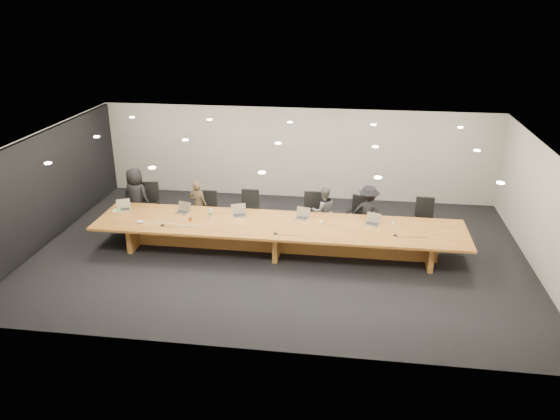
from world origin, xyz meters
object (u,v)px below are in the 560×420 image
Objects in this scene: chair_far_right at (424,220)px; laptop_c at (239,211)px; laptop_d at (302,214)px; paper_cup_far at (393,224)px; laptop_e at (372,219)px; av_box at (140,222)px; person_a at (136,197)px; laptop_b at (182,208)px; amber_mug at (190,219)px; person_d at (368,212)px; mic_right at (395,235)px; chair_far_left at (149,204)px; chair_right at (357,216)px; water_bottle at (211,213)px; mic_center at (275,233)px; chair_mid_left at (249,211)px; paper_cup_near at (321,223)px; mic_left at (163,225)px; person_b at (198,205)px; chair_mid_right at (312,214)px; person_c at (324,211)px; laptop_a at (123,205)px; conference_table at (278,233)px.

laptop_c is (-4.65, -0.89, 0.34)m from chair_far_right.
laptop_d is 2.24m from paper_cup_far.
laptop_d is at bearing -164.60° from laptop_e.
person_a is at bearing 119.84° from av_box.
laptop_d is (3.06, 0.03, 0.00)m from laptop_b.
amber_mug is at bearing 160.77° from person_a.
person_d reaches higher than mic_right.
mic_right is (6.55, -1.55, 0.18)m from chair_far_left.
chair_right is 3.02× the size of laptop_e.
person_d is at bearing 14.42° from water_bottle.
person_d is 14.62× the size of amber_mug.
chair_far_right is 9.57× the size of mic_center.
chair_mid_left is at bearing 41.91° from laptop_b.
paper_cup_near is 1.23m from mic_center.
chair_mid_left is 3.30× the size of laptop_b.
mic_left is (1.33, -1.66, -0.04)m from person_a.
laptop_b is (1.56, -0.81, 0.08)m from person_a.
mic_left is at bearing 87.25° from person_b.
person_c reaches higher than chair_mid_right.
mic_right is at bearing -30.30° from laptop_a.
laptop_d is at bearing 150.51° from paper_cup_near.
amber_mug is (-4.43, -0.37, -0.09)m from laptop_e.
av_box is (0.71, -0.73, -0.12)m from laptop_a.
person_a is 8.84× the size of av_box.
person_d is 4.53m from amber_mug.
laptop_c reaches higher than water_bottle.
person_b is at bearing -160.06° from chair_right.
chair_mid_right is at bearing 0.09° from chair_mid_left.
water_bottle reaches higher than mic_left.
person_a reaches higher than chair_right.
mic_left is at bearing -138.81° from chair_mid_left.
laptop_a reaches higher than paper_cup_far.
laptop_a is at bearing -117.48° from chair_far_left.
chair_right is 5.01m from mic_left.
laptop_d is at bearing 62.55° from mic_center.
chair_mid_left is at bearing 166.27° from paper_cup_far.
laptop_e is (1.52, -0.94, 0.32)m from chair_mid_right.
chair_mid_right reaches higher than laptop_b.
person_d is 11.84× the size of mic_left.
chair_mid_right is at bearing -155.82° from chair_right.
water_bottle is (-2.75, -1.09, 0.21)m from person_c.
person_d is 4.24× the size of laptop_b.
person_d is 5.75m from av_box.
laptop_e is 5.07m from mic_left.
conference_table is 84.46× the size of mic_right.
amber_mug is at bearing -38.25° from laptop_b.
laptop_c is at bearing 18.35° from water_bottle.
paper_cup_near is at bearing -107.70° from chair_right.
av_box is at bearing 176.54° from mic_center.
person_a is 4.47m from mic_center.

